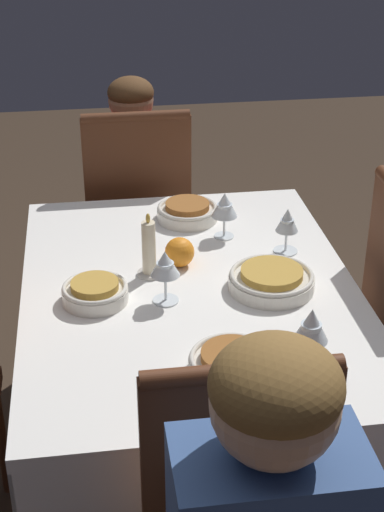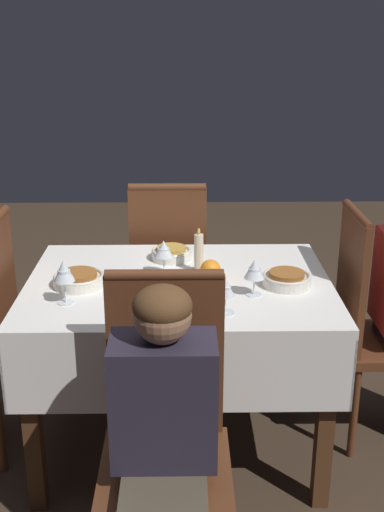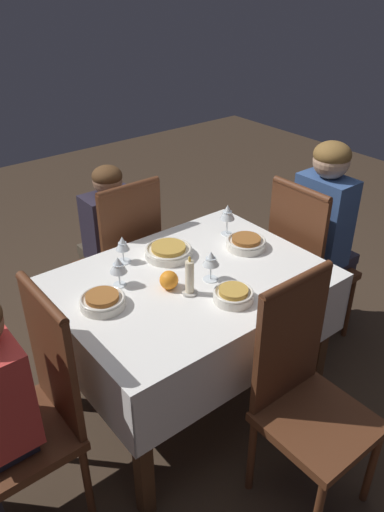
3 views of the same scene
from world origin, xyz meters
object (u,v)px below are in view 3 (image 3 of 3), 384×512
at_px(person_adult_denim, 326,231).
at_px(bowl_south, 233,295).
at_px(candle_centerpiece, 190,279).
at_px(person_child_dark, 108,241).
at_px(chair_east, 305,261).
at_px(wine_glass_south, 211,259).
at_px(chair_west, 33,408).
at_px(orange_fruit, 169,280).
at_px(wine_glass_east, 228,213).
at_px(wine_glass_west, 118,266).
at_px(dining_table, 190,297).
at_px(bowl_east, 246,243).
at_px(chair_north, 124,258).
at_px(chair_south, 305,391).
at_px(wine_glass_north, 122,244).
at_px(bowl_north, 169,251).
at_px(bowl_west, 103,301).

bearing_deg(person_adult_denim, bowl_south, 104.56).
bearing_deg(candle_centerpiece, person_adult_denim, 5.04).
height_order(person_child_dark, candle_centerpiece, person_child_dark).
height_order(chair_east, wine_glass_south, chair_east).
xyz_separation_m(chair_west, orange_fruit, (0.68, 0.07, 0.26)).
distance_m(wine_glass_east, wine_glass_west, 0.69).
bearing_deg(orange_fruit, dining_table, 5.42).
distance_m(bowl_east, orange_fruit, 0.51).
bearing_deg(wine_glass_south, chair_north, 91.60).
height_order(dining_table, candle_centerpiece, candle_centerpiece).
height_order(chair_east, candle_centerpiece, chair_east).
bearing_deg(chair_north, candle_centerpiece, 80.99).
distance_m(chair_north, bowl_south, 0.94).
bearing_deg(chair_east, wine_glass_west, 82.19).
relative_size(bowl_east, wine_glass_west, 1.38).
height_order(chair_east, bowl_south, chair_east).
bearing_deg(wine_glass_south, candle_centerpiece, -168.57).
bearing_deg(orange_fruit, chair_east, 0.25).
xyz_separation_m(chair_south, orange_fruit, (-0.18, 0.64, 0.26)).
bearing_deg(chair_west, wine_glass_north, 120.44).
bearing_deg(wine_glass_north, orange_fruit, -83.11).
bearing_deg(bowl_north, person_child_dark, 89.67).
bearing_deg(bowl_west, bowl_south, -33.86).
height_order(person_child_dark, bowl_west, person_child_dark).
distance_m(person_child_dark, wine_glass_west, 0.80).
distance_m(bowl_east, bowl_west, 0.80).
bearing_deg(bowl_north, candle_centerpiece, -110.48).
bearing_deg(chair_south, dining_table, 94.80).
bearing_deg(chair_north, wine_glass_east, 129.34).
height_order(person_child_dark, bowl_east, person_child_dark).
xyz_separation_m(bowl_south, wine_glass_south, (0.03, 0.18, 0.08)).
bearing_deg(person_child_dark, chair_west, 46.84).
distance_m(chair_south, bowl_west, 0.88).
relative_size(person_child_dark, bowl_north, 4.63).
bearing_deg(chair_east, chair_west, 92.57).
bearing_deg(chair_east, wine_glass_south, 94.89).
relative_size(chair_south, person_adult_denim, 0.85).
xyz_separation_m(chair_north, chair_south, (0.02, -1.31, 0.00)).
bearing_deg(candle_centerpiece, wine_glass_west, 129.52).
distance_m(wine_glass_north, orange_fruit, 0.32).
distance_m(chair_north, wine_glass_west, 0.68).
bearing_deg(person_adult_denim, chair_south, 125.36).
xyz_separation_m(chair_west, person_child_dark, (0.85, 0.90, 0.04)).
height_order(bowl_north, wine_glass_north, wine_glass_north).
bearing_deg(wine_glass_north, wine_glass_west, -126.62).
relative_size(chair_south, candle_centerpiece, 5.51).
height_order(wine_glass_east, wine_glass_north, wine_glass_east).
xyz_separation_m(chair_west, wine_glass_north, (0.65, 0.38, 0.31)).
relative_size(person_child_dark, orange_fruit, 12.77).
distance_m(person_child_dark, bowl_east, 0.88).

